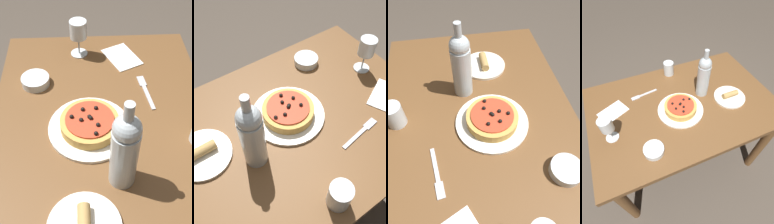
{
  "view_description": "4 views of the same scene",
  "coord_description": "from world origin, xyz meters",
  "views": [
    {
      "loc": [
        0.62,
        -0.06,
        1.51
      ],
      "look_at": [
        -0.05,
        -0.03,
        0.78
      ],
      "focal_mm": 50.0,
      "sensor_mm": 36.0,
      "label": 1
    },
    {
      "loc": [
        0.3,
        0.45,
        1.5
      ],
      "look_at": [
        -0.02,
        -0.0,
        0.79
      ],
      "focal_mm": 42.0,
      "sensor_mm": 36.0,
      "label": 2
    },
    {
      "loc": [
        -0.51,
        0.07,
        1.39
      ],
      "look_at": [
        -0.02,
        -0.02,
        0.76
      ],
      "focal_mm": 35.0,
      "sensor_mm": 36.0,
      "label": 3
    },
    {
      "loc": [
        -0.32,
        -0.66,
        1.53
      ],
      "look_at": [
        -0.07,
        -0.08,
        0.74
      ],
      "focal_mm": 28.0,
      "sensor_mm": 36.0,
      "label": 4
    }
  ],
  "objects": [
    {
      "name": "side_plate",
      "position": [
        0.29,
        -0.07,
        0.72
      ],
      "size": [
        0.2,
        0.2,
        0.05
      ],
      "color": "white",
      "rests_on": "dining_table"
    },
    {
      "name": "water_cup",
      "position": [
        0.02,
        0.31,
        0.75
      ],
      "size": [
        0.07,
        0.07,
        0.09
      ],
      "color": "silver",
      "rests_on": "dining_table"
    },
    {
      "name": "dining_table",
      "position": [
        0.0,
        0.0,
        0.61
      ],
      "size": [
        1.15,
        0.76,
        0.71
      ],
      "color": "brown",
      "rests_on": "ground_plane"
    },
    {
      "name": "side_bowl",
      "position": [
        -0.27,
        -0.24,
        0.72
      ],
      "size": [
        0.11,
        0.11,
        0.03
      ],
      "color": "silver",
      "rests_on": "dining_table"
    },
    {
      "name": "dinner_plate",
      "position": [
        -0.04,
        -0.05,
        0.71
      ],
      "size": [
        0.28,
        0.28,
        0.01
      ],
      "color": "white",
      "rests_on": "dining_table"
    },
    {
      "name": "pizza",
      "position": [
        -0.04,
        -0.05,
        0.74
      ],
      "size": [
        0.19,
        0.19,
        0.05
      ],
      "color": "gold",
      "rests_on": "dinner_plate"
    },
    {
      "name": "wine_glass",
      "position": [
        -0.45,
        -0.08,
        0.82
      ],
      "size": [
        0.07,
        0.07,
        0.15
      ],
      "color": "silver",
      "rests_on": "dining_table"
    },
    {
      "name": "wine_bottle",
      "position": [
        0.15,
        0.04,
        0.85
      ],
      "size": [
        0.08,
        0.08,
        0.31
      ],
      "color": "#B2BCC1",
      "rests_on": "dining_table"
    },
    {
      "name": "ground_plane",
      "position": [
        0.0,
        0.0,
        0.0
      ],
      "size": [
        14.0,
        14.0,
        0.0
      ],
      "primitive_type": "plane",
      "color": "#4C4238"
    },
    {
      "name": "fork",
      "position": [
        -0.22,
        0.17,
        0.71
      ],
      "size": [
        0.18,
        0.05,
        0.0
      ],
      "rotation": [
        0.0,
        0.0,
        -3.0
      ],
      "color": "#B7B7BC",
      "rests_on": "dining_table"
    },
    {
      "name": "paper_napkin",
      "position": [
        -0.42,
        0.1,
        0.71
      ],
      "size": [
        0.19,
        0.17,
        0.0
      ],
      "color": "white",
      "rests_on": "dining_table"
    }
  ]
}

